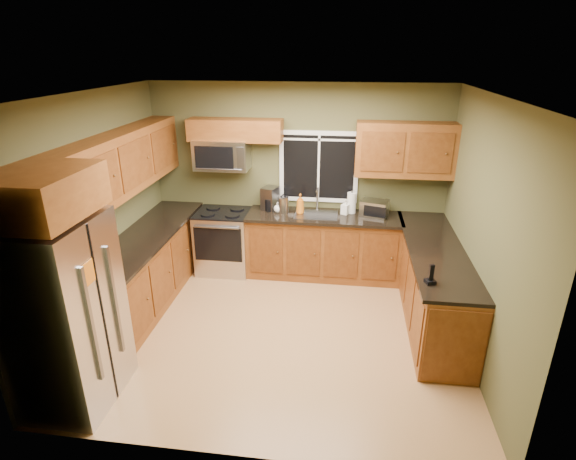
% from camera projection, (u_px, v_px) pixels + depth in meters
% --- Properties ---
extents(floor, '(4.20, 4.20, 0.00)m').
position_uv_depth(floor, '(280.00, 330.00, 5.33)').
color(floor, '#A57748').
rests_on(floor, ground).
extents(ceiling, '(4.20, 4.20, 0.00)m').
position_uv_depth(ceiling, '(278.00, 94.00, 4.32)').
color(ceiling, white).
rests_on(ceiling, back_wall).
extents(back_wall, '(4.20, 0.00, 4.20)m').
position_uv_depth(back_wall, '(298.00, 180.00, 6.48)').
color(back_wall, '#4B4B2A').
rests_on(back_wall, ground).
extents(front_wall, '(4.20, 0.00, 4.20)m').
position_uv_depth(front_wall, '(241.00, 317.00, 3.17)').
color(front_wall, '#4B4B2A').
rests_on(front_wall, ground).
extents(left_wall, '(0.00, 3.60, 3.60)m').
position_uv_depth(left_wall, '(96.00, 216.00, 5.08)').
color(left_wall, '#4B4B2A').
rests_on(left_wall, ground).
extents(right_wall, '(0.00, 3.60, 3.60)m').
position_uv_depth(right_wall, '(483.00, 234.00, 4.57)').
color(right_wall, '#4B4B2A').
rests_on(right_wall, ground).
extents(window, '(1.12, 0.03, 1.02)m').
position_uv_depth(window, '(319.00, 167.00, 6.35)').
color(window, white).
rests_on(window, back_wall).
extents(base_cabinets_left, '(0.60, 2.65, 0.90)m').
position_uv_depth(base_cabinets_left, '(148.00, 269.00, 5.82)').
color(base_cabinets_left, brown).
rests_on(base_cabinets_left, ground).
extents(countertop_left, '(0.65, 2.65, 0.04)m').
position_uv_depth(countertop_left, '(146.00, 236.00, 5.64)').
color(countertop_left, black).
rests_on(countertop_left, base_cabinets_left).
extents(base_cabinets_back, '(2.17, 0.60, 0.90)m').
position_uv_depth(base_cabinets_back, '(323.00, 246.00, 6.49)').
color(base_cabinets_back, brown).
rests_on(base_cabinets_back, ground).
extents(countertop_back, '(2.17, 0.65, 0.04)m').
position_uv_depth(countertop_back, '(324.00, 217.00, 6.29)').
color(countertop_back, black).
rests_on(countertop_back, base_cabinets_back).
extents(base_cabinets_peninsula, '(0.60, 2.52, 0.90)m').
position_uv_depth(base_cabinets_peninsula, '(433.00, 285.00, 5.44)').
color(base_cabinets_peninsula, brown).
rests_on(base_cabinets_peninsula, ground).
extents(countertop_peninsula, '(0.65, 2.50, 0.04)m').
position_uv_depth(countertop_peninsula, '(435.00, 249.00, 5.28)').
color(countertop_peninsula, black).
rests_on(countertop_peninsula, base_cabinets_peninsula).
extents(upper_cabinets_left, '(0.33, 2.65, 0.72)m').
position_uv_depth(upper_cabinets_left, '(123.00, 162.00, 5.30)').
color(upper_cabinets_left, brown).
rests_on(upper_cabinets_left, left_wall).
extents(upper_cabinets_back_left, '(1.30, 0.33, 0.30)m').
position_uv_depth(upper_cabinets_back_left, '(235.00, 130.00, 6.16)').
color(upper_cabinets_back_left, brown).
rests_on(upper_cabinets_back_left, back_wall).
extents(upper_cabinets_back_right, '(1.30, 0.33, 0.72)m').
position_uv_depth(upper_cabinets_back_right, '(405.00, 150.00, 5.96)').
color(upper_cabinets_back_right, brown).
rests_on(upper_cabinets_back_right, back_wall).
extents(upper_cabinet_over_fridge, '(0.72, 0.90, 0.38)m').
position_uv_depth(upper_cabinet_over_fridge, '(39.00, 194.00, 3.59)').
color(upper_cabinet_over_fridge, brown).
rests_on(upper_cabinet_over_fridge, left_wall).
extents(refrigerator, '(0.74, 0.90, 1.80)m').
position_uv_depth(refrigerator, '(66.00, 315.00, 4.01)').
color(refrigerator, '#B7B7BC').
rests_on(refrigerator, ground).
extents(range, '(0.76, 0.69, 0.94)m').
position_uv_depth(range, '(224.00, 241.00, 6.63)').
color(range, '#B7B7BC').
rests_on(range, ground).
extents(microwave, '(0.76, 0.41, 0.42)m').
position_uv_depth(microwave, '(222.00, 155.00, 6.29)').
color(microwave, '#B7B7BC').
rests_on(microwave, back_wall).
extents(sink, '(0.60, 0.42, 0.36)m').
position_uv_depth(sink, '(316.00, 214.00, 6.31)').
color(sink, slate).
rests_on(sink, countertop_back).
extents(toaster_oven, '(0.42, 0.37, 0.22)m').
position_uv_depth(toaster_oven, '(374.00, 208.00, 6.22)').
color(toaster_oven, '#B7B7BC').
rests_on(toaster_oven, countertop_back).
extents(coffee_maker, '(0.26, 0.31, 0.33)m').
position_uv_depth(coffee_maker, '(270.00, 199.00, 6.47)').
color(coffee_maker, slate).
rests_on(coffee_maker, countertop_back).
extents(kettle, '(0.19, 0.19, 0.28)m').
position_uv_depth(kettle, '(283.00, 204.00, 6.36)').
color(kettle, '#B7B7BC').
rests_on(kettle, countertop_back).
extents(paper_towel_roll, '(0.13, 0.13, 0.33)m').
position_uv_depth(paper_towel_roll, '(351.00, 203.00, 6.33)').
color(paper_towel_roll, white).
rests_on(paper_towel_roll, countertop_back).
extents(soap_bottle_a, '(0.12, 0.12, 0.29)m').
position_uv_depth(soap_bottle_a, '(300.00, 204.00, 6.30)').
color(soap_bottle_a, '#D06813').
rests_on(soap_bottle_a, countertop_back).
extents(soap_bottle_b, '(0.13, 0.13, 0.21)m').
position_uv_depth(soap_bottle_b, '(345.00, 207.00, 6.29)').
color(soap_bottle_b, white).
rests_on(soap_bottle_b, countertop_back).
extents(soap_bottle_c, '(0.12, 0.12, 0.15)m').
position_uv_depth(soap_bottle_c, '(278.00, 207.00, 6.38)').
color(soap_bottle_c, white).
rests_on(soap_bottle_c, countertop_back).
extents(cordless_phone, '(0.12, 0.12, 0.21)m').
position_uv_depth(cordless_phone, '(430.00, 278.00, 4.44)').
color(cordless_phone, black).
rests_on(cordless_phone, countertop_peninsula).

